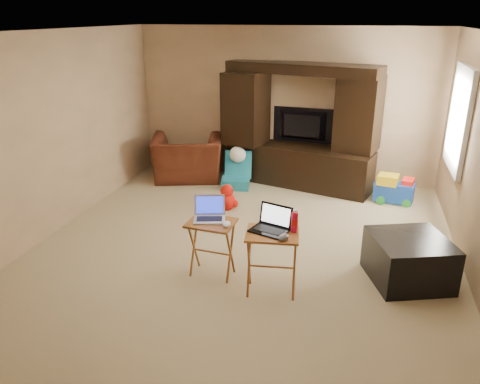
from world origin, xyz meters
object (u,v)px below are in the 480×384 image
(laptop_right, at_px, (269,220))
(plush_toy, at_px, (227,197))
(entertainment_center, at_px, (300,126))
(push_toy, at_px, (394,188))
(ottoman, at_px, (409,260))
(tray_table_left, at_px, (212,249))
(television, at_px, (302,126))
(child_rocker, at_px, (236,170))
(recliner, at_px, (187,158))
(mouse_right, at_px, (284,237))
(mouse_left, at_px, (227,224))
(tray_table_right, at_px, (272,263))
(laptop_left, at_px, (209,210))
(water_bottle, at_px, (294,222))

(laptop_right, bearing_deg, plush_toy, 134.92)
(entertainment_center, relative_size, push_toy, 4.17)
(ottoman, bearing_deg, entertainment_center, 120.13)
(push_toy, bearing_deg, tray_table_left, -115.00)
(television, bearing_deg, plush_toy, 67.38)
(child_rocker, xyz_separation_m, push_toy, (2.47, -0.01, -0.07))
(child_rocker, bearing_deg, recliner, 157.12)
(entertainment_center, xyz_separation_m, mouse_right, (0.33, -3.41, -0.29))
(recliner, distance_m, mouse_right, 3.91)
(television, relative_size, recliner, 0.88)
(recliner, distance_m, mouse_left, 3.39)
(television, bearing_deg, tray_table_right, 98.73)
(child_rocker, distance_m, laptop_right, 3.12)
(television, xyz_separation_m, laptop_right, (0.16, -3.47, -0.15))
(television, bearing_deg, recliner, 17.52)
(entertainment_center, relative_size, plush_toy, 6.07)
(laptop_left, xyz_separation_m, water_bottle, (0.92, -0.13, 0.03))
(push_toy, distance_m, tray_table_left, 3.36)
(plush_toy, bearing_deg, mouse_left, -73.65)
(mouse_left, bearing_deg, child_rocker, 103.51)
(television, distance_m, plush_toy, 1.92)
(entertainment_center, distance_m, ottoman, 3.20)
(laptop_left, xyz_separation_m, mouse_left, (0.22, -0.10, -0.09))
(recliner, distance_m, ottoman, 4.25)
(mouse_left, bearing_deg, tray_table_right, -12.21)
(recliner, distance_m, laptop_right, 3.71)
(push_toy, distance_m, ottoman, 2.29)
(tray_table_left, distance_m, laptop_right, 0.82)
(mouse_left, bearing_deg, entertainment_center, 84.74)
(mouse_right, xyz_separation_m, water_bottle, (0.07, 0.20, 0.08))
(push_toy, bearing_deg, tray_table_right, -102.99)
(tray_table_right, relative_size, mouse_right, 4.92)
(tray_table_left, height_order, laptop_left, laptop_left)
(entertainment_center, height_order, ottoman, entertainment_center)
(tray_table_left, relative_size, water_bottle, 3.05)
(entertainment_center, xyz_separation_m, laptop_right, (0.16, -3.27, -0.19))
(child_rocker, relative_size, plush_toy, 1.47)
(push_toy, relative_size, tray_table_left, 0.92)
(ottoman, xyz_separation_m, tray_table_left, (-2.05, -0.42, 0.07))
(entertainment_center, distance_m, mouse_left, 3.21)
(push_toy, xyz_separation_m, tray_table_left, (-2.00, -2.70, 0.10))
(child_rocker, distance_m, tray_table_right, 3.12)
(mouse_left, distance_m, mouse_right, 0.67)
(plush_toy, relative_size, water_bottle, 1.92)
(entertainment_center, relative_size, mouse_left, 18.83)
(television, relative_size, water_bottle, 4.84)
(ottoman, xyz_separation_m, mouse_right, (-1.23, -0.72, 0.46))
(entertainment_center, distance_m, mouse_right, 3.44)
(television, distance_m, push_toy, 1.79)
(recliner, height_order, laptop_left, laptop_left)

